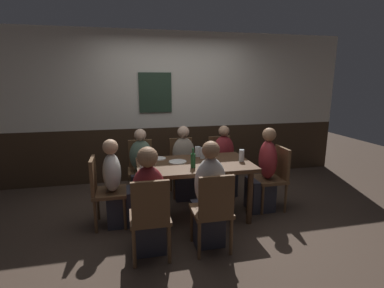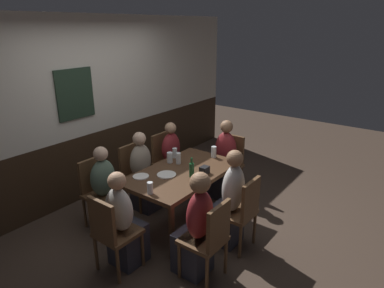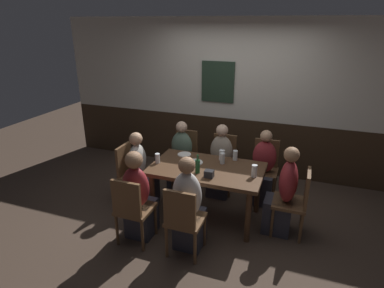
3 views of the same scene
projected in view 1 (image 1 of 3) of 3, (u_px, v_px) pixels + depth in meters
ground_plane at (194, 216)px, 3.89m from camera, size 12.00×12.00×0.00m
wall_back at (173, 107)px, 5.17m from camera, size 6.40×0.13×2.60m
dining_table at (194, 170)px, 3.75m from camera, size 1.46×0.86×0.74m
chair_left_near at (150, 215)px, 2.84m from camera, size 0.40×0.40×0.88m
chair_head_west at (103, 188)px, 3.53m from camera, size 0.40×0.40×0.88m
chair_left_far at (141, 166)px, 4.45m from camera, size 0.40×0.40×0.88m
chair_mid_far at (182, 163)px, 4.59m from camera, size 0.40×0.40×0.88m
chair_right_far at (221, 161)px, 4.72m from camera, size 0.40×0.40×0.88m
chair_mid_near at (213, 208)px, 2.97m from camera, size 0.40×0.40×0.88m
chair_head_east at (274, 175)px, 4.03m from camera, size 0.40×0.40×0.88m
person_left_near at (149, 208)px, 2.99m from camera, size 0.34×0.37×1.15m
person_head_west at (117, 190)px, 3.58m from camera, size 0.37×0.34×1.10m
person_left_far at (142, 172)px, 4.30m from camera, size 0.34×0.37×1.09m
person_mid_far at (184, 168)px, 4.44m from camera, size 0.34×0.37×1.11m
person_right_far at (224, 166)px, 4.58m from camera, size 0.34×0.37×1.09m
person_mid_near at (209, 202)px, 3.13m from camera, size 0.34×0.37×1.18m
person_head_east at (264, 176)px, 3.99m from camera, size 0.37×0.34×1.16m
tumbler_water at (142, 164)px, 3.49m from camera, size 0.06×0.06×0.13m
beer_glass_tall at (198, 152)px, 4.03m from camera, size 0.08×0.08×0.14m
beer_glass_half at (208, 151)px, 4.12m from camera, size 0.06×0.06×0.14m
highball_clear at (203, 154)px, 3.93m from camera, size 0.06×0.06×0.15m
pint_glass_amber at (242, 156)px, 3.79m from camera, size 0.07×0.07×0.15m
beer_bottle_green at (193, 160)px, 3.51m from camera, size 0.06×0.06×0.24m
plate_white_large at (178, 162)px, 3.76m from camera, size 0.23×0.23×0.01m
plate_white_small at (159, 159)px, 3.91m from camera, size 0.19×0.19×0.01m
condiment_caddy at (208, 165)px, 3.49m from camera, size 0.11×0.09×0.09m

